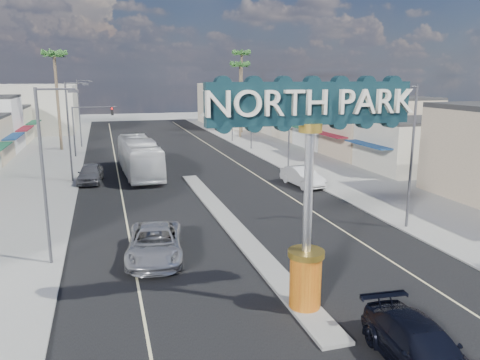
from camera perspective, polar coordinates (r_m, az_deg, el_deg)
ground at (r=46.02m, az=-6.43°, el=0.56°), size 160.00×160.00×0.00m
road at (r=46.02m, az=-6.43°, el=0.57°), size 20.00×120.00×0.01m
median_island at (r=30.86m, az=-1.25°, el=-5.24°), size 1.30×30.00×0.16m
sidewalk_left at (r=45.83m, az=-23.94°, el=-0.43°), size 8.00×120.00×0.12m
sidewalk_right at (r=50.25m, az=9.49°, el=1.56°), size 8.00×120.00×0.12m
storefront_row_right at (r=65.82m, az=12.58°, el=6.60°), size 12.00×42.00×6.00m
backdrop_far_left at (r=90.70m, az=-25.65°, el=7.88°), size 20.00×20.00×8.00m
backdrop_far_right at (r=94.31m, az=2.06°, el=9.22°), size 20.00×20.00×8.00m
gateway_sign at (r=18.39m, az=8.43°, el=1.17°), size 8.20×1.50×9.15m
traffic_signal_left at (r=58.63m, az=-17.90°, el=6.85°), size 5.09×0.45×6.00m
traffic_signal_right at (r=60.96m, az=-0.25°, el=7.65°), size 5.09×0.45×6.00m
streetlight_l_near at (r=24.95m, az=-22.56°, el=1.32°), size 2.03×0.22×9.00m
streetlight_l_mid at (r=44.69m, az=-19.96°, el=6.11°), size 2.03×0.22×9.00m
streetlight_l_far at (r=66.59m, az=-18.88°, el=8.08°), size 2.03×0.22×9.00m
streetlight_r_near at (r=30.64m, az=20.01°, el=3.46°), size 2.03×0.22×9.00m
streetlight_r_mid at (r=48.10m, az=5.84°, el=7.21°), size 2.03×0.22×9.00m
streetlight_r_far at (r=68.92m, az=-1.10°, el=8.88°), size 2.03×0.22×9.00m
palm_left_far at (r=64.64m, az=-21.70°, el=13.48°), size 2.60×2.60×13.10m
palm_right_mid at (r=73.34m, az=0.03°, el=13.43°), size 2.60×2.60×12.10m
palm_right_far at (r=79.70m, az=0.20°, el=14.65°), size 2.60×2.60×14.10m
suv_left at (r=25.40m, az=-10.33°, el=-7.59°), size 3.65×6.47×1.71m
suv_right at (r=17.39m, az=21.17°, el=-18.53°), size 2.58×5.53×1.56m
car_parked_left at (r=44.63m, az=-17.77°, el=0.79°), size 2.54×5.22×1.72m
car_parked_right at (r=41.57m, az=7.62°, el=0.43°), size 2.45×5.34×1.70m
city_bus at (r=46.74m, az=-12.18°, el=2.77°), size 3.58×12.89×3.56m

